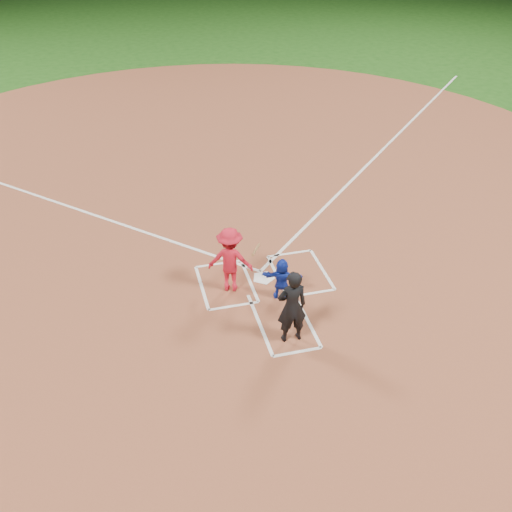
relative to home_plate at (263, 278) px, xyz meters
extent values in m
plane|color=#1A4A12|center=(0.00, 0.00, -0.02)|extent=(120.00, 120.00, 0.00)
cylinder|color=brown|center=(0.00, 6.00, -0.01)|extent=(28.00, 28.00, 0.01)
cylinder|color=white|center=(0.00, 0.00, 0.00)|extent=(0.60, 0.60, 0.02)
imported|color=#152FB0|center=(0.22, -0.85, 0.53)|extent=(1.04, 0.66, 1.07)
imported|color=black|center=(-0.01, -2.35, 0.89)|extent=(0.66, 0.44, 1.80)
cube|color=white|center=(-0.98, 0.92, -0.01)|extent=(1.22, 0.08, 0.01)
cube|color=white|center=(-0.98, -0.92, -0.01)|extent=(1.22, 0.08, 0.01)
cube|color=white|center=(-0.37, 0.00, -0.01)|extent=(0.08, 1.83, 0.01)
cube|color=white|center=(-1.59, 0.00, -0.01)|extent=(0.08, 1.83, 0.01)
cube|color=white|center=(0.98, 0.92, -0.01)|extent=(1.22, 0.08, 0.01)
cube|color=white|center=(0.98, -0.92, -0.01)|extent=(1.22, 0.08, 0.01)
cube|color=white|center=(0.37, 0.00, -0.01)|extent=(0.08, 1.83, 0.01)
cube|color=white|center=(1.59, 0.00, -0.01)|extent=(0.08, 1.83, 0.01)
cube|color=white|center=(-0.55, -1.70, -0.01)|extent=(0.08, 2.20, 0.01)
cube|color=white|center=(0.55, -1.70, -0.01)|extent=(0.08, 2.20, 0.01)
cube|color=white|center=(0.00, -2.80, -0.01)|extent=(1.10, 0.08, 0.01)
cube|color=white|center=(7.07, 7.37, -0.01)|extent=(14.21, 14.21, 0.01)
cube|color=white|center=(-7.07, 7.37, -0.01)|extent=(14.21, 14.21, 0.01)
imported|color=red|center=(-0.89, -0.21, 0.84)|extent=(1.25, 0.97, 1.70)
cylinder|color=olive|center=(-0.29, -0.36, 1.13)|extent=(0.42, 0.79, 0.28)
camera|label=1|loc=(-3.13, -11.32, 8.55)|focal=40.00mm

